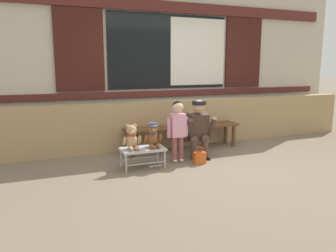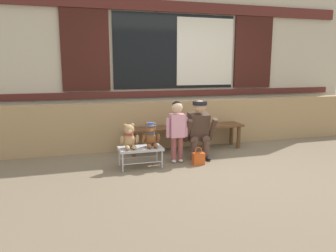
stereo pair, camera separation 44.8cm
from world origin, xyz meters
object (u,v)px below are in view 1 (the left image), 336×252
(wooden_bench_long, at_px, (183,129))
(child_standing, at_px, (178,125))
(small_display_bench, at_px, (143,150))
(adult_crouching, at_px, (198,128))
(handbag_on_ground, at_px, (199,157))
(teddy_bear_plain, at_px, (132,138))
(teddy_bear_with_hat, at_px, (153,136))

(wooden_bench_long, distance_m, child_standing, 0.78)
(small_display_bench, distance_m, adult_crouching, 1.05)
(small_display_bench, bearing_deg, wooden_bench_long, 37.02)
(child_standing, xyz_separation_m, handbag_on_ground, (0.28, -0.22, -0.50))
(small_display_bench, distance_m, teddy_bear_plain, 0.25)
(handbag_on_ground, bearing_deg, teddy_bear_plain, 173.15)
(teddy_bear_plain, bearing_deg, handbag_on_ground, -6.85)
(small_display_bench, distance_m, child_standing, 0.69)
(teddy_bear_with_hat, xyz_separation_m, adult_crouching, (0.85, 0.21, 0.01))
(wooden_bench_long, xyz_separation_m, handbag_on_ground, (-0.11, -0.86, -0.28))
(teddy_bear_plain, bearing_deg, child_standing, 6.94)
(teddy_bear_with_hat, height_order, adult_crouching, adult_crouching)
(wooden_bench_long, relative_size, adult_crouching, 2.21)
(teddy_bear_plain, relative_size, adult_crouching, 0.38)
(teddy_bear_plain, relative_size, handbag_on_ground, 1.34)
(small_display_bench, xyz_separation_m, child_standing, (0.60, 0.09, 0.33))
(wooden_bench_long, distance_m, handbag_on_ground, 0.91)
(adult_crouching, bearing_deg, teddy_bear_with_hat, -166.19)
(wooden_bench_long, distance_m, teddy_bear_plain, 1.36)
(small_display_bench, relative_size, teddy_bear_plain, 1.76)
(teddy_bear_with_hat, bearing_deg, small_display_bench, -179.23)
(teddy_bear_with_hat, bearing_deg, teddy_bear_plain, -179.87)
(teddy_bear_plain, relative_size, child_standing, 0.38)
(teddy_bear_plain, xyz_separation_m, adult_crouching, (1.17, 0.21, 0.02))
(wooden_bench_long, xyz_separation_m, child_standing, (-0.38, -0.64, 0.22))
(wooden_bench_long, height_order, small_display_bench, wooden_bench_long)
(wooden_bench_long, relative_size, child_standing, 2.19)
(wooden_bench_long, bearing_deg, handbag_on_ground, -96.96)
(teddy_bear_plain, height_order, teddy_bear_with_hat, same)
(teddy_bear_with_hat, distance_m, handbag_on_ground, 0.82)
(small_display_bench, relative_size, handbag_on_ground, 2.35)
(teddy_bear_plain, distance_m, handbag_on_ground, 1.10)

